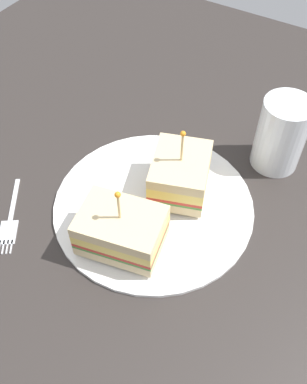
{
  "coord_description": "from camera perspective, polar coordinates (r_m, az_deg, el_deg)",
  "views": [
    {
      "loc": [
        30.28,
        18.28,
        46.04
      ],
      "look_at": [
        0.0,
        0.0,
        3.0
      ],
      "focal_mm": 40.64,
      "sensor_mm": 36.0,
      "label": 1
    }
  ],
  "objects": [
    {
      "name": "plate",
      "position": [
        0.58,
        -0.0,
        -1.58
      ],
      "size": [
        26.52,
        26.52,
        1.0
      ],
      "primitive_type": "cylinder",
      "color": "white",
      "rests_on": "ground_plane"
    },
    {
      "name": "sandwich_half_back",
      "position": [
        0.52,
        -4.38,
        -4.95
      ],
      "size": [
        8.85,
        11.03,
        9.59
      ],
      "color": "beige",
      "rests_on": "plate"
    },
    {
      "name": "fork",
      "position": [
        0.59,
        -18.37,
        -3.84
      ],
      "size": [
        10.68,
        7.82,
        0.35
      ],
      "color": "silver",
      "rests_on": "ground_plane"
    },
    {
      "name": "drink_glass",
      "position": [
        0.63,
        16.28,
        6.88
      ],
      "size": [
        6.78,
        6.78,
        10.56
      ],
      "color": "gold",
      "rests_on": "ground_plane"
    },
    {
      "name": "sandwich_half_front",
      "position": [
        0.57,
        3.52,
        2.33
      ],
      "size": [
        10.61,
        9.6,
        10.29
      ],
      "color": "beige",
      "rests_on": "plate"
    },
    {
      "name": "ground_plane",
      "position": [
        0.59,
        -0.0,
        -2.47
      ],
      "size": [
        107.7,
        107.7,
        2.0
      ],
      "primitive_type": "cube",
      "color": "#2D2826"
    }
  ]
}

